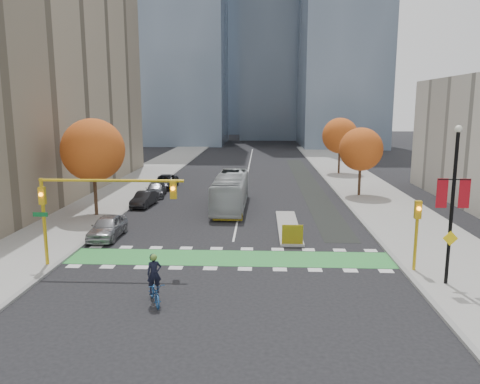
# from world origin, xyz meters

# --- Properties ---
(ground) EXTENTS (300.00, 300.00, 0.00)m
(ground) POSITION_xyz_m (0.00, 0.00, 0.00)
(ground) COLOR black
(ground) RESTS_ON ground
(sidewalk_west) EXTENTS (7.00, 120.00, 0.15)m
(sidewalk_west) POSITION_xyz_m (-13.50, 20.00, 0.07)
(sidewalk_west) COLOR gray
(sidewalk_west) RESTS_ON ground
(sidewalk_east) EXTENTS (7.00, 120.00, 0.15)m
(sidewalk_east) POSITION_xyz_m (13.50, 20.00, 0.07)
(sidewalk_east) COLOR gray
(sidewalk_east) RESTS_ON ground
(curb_west) EXTENTS (0.30, 120.00, 0.16)m
(curb_west) POSITION_xyz_m (-10.00, 20.00, 0.07)
(curb_west) COLOR gray
(curb_west) RESTS_ON ground
(curb_east) EXTENTS (0.30, 120.00, 0.16)m
(curb_east) POSITION_xyz_m (10.00, 20.00, 0.07)
(curb_east) COLOR gray
(curb_east) RESTS_ON ground
(bike_crossing) EXTENTS (20.00, 3.00, 0.01)m
(bike_crossing) POSITION_xyz_m (0.00, 1.50, 0.01)
(bike_crossing) COLOR #2E8D3B
(bike_crossing) RESTS_ON ground
(centre_line) EXTENTS (0.15, 70.00, 0.01)m
(centre_line) POSITION_xyz_m (0.00, 40.00, 0.01)
(centre_line) COLOR silver
(centre_line) RESTS_ON ground
(bike_lane_paint) EXTENTS (2.50, 50.00, 0.01)m
(bike_lane_paint) POSITION_xyz_m (7.50, 30.00, 0.01)
(bike_lane_paint) COLOR black
(bike_lane_paint) RESTS_ON ground
(median_island) EXTENTS (1.60, 10.00, 0.16)m
(median_island) POSITION_xyz_m (4.00, 9.00, 0.08)
(median_island) COLOR gray
(median_island) RESTS_ON ground
(hazard_board) EXTENTS (1.40, 0.12, 1.30)m
(hazard_board) POSITION_xyz_m (4.00, 4.20, 0.80)
(hazard_board) COLOR yellow
(hazard_board) RESTS_ON median_island
(building_west) EXTENTS (16.00, 44.00, 25.00)m
(building_west) POSITION_xyz_m (-24.00, 22.00, 12.50)
(building_west) COLOR gray
(building_west) RESTS_ON ground
(tower_ne) EXTENTS (18.00, 24.00, 60.00)m
(tower_ne) POSITION_xyz_m (20.00, 85.00, 30.00)
(tower_ne) COLOR #47566B
(tower_ne) RESTS_ON ground
(tower_far) EXTENTS (26.00, 26.00, 80.00)m
(tower_far) POSITION_xyz_m (-4.00, 140.00, 40.00)
(tower_far) COLOR #47566B
(tower_far) RESTS_ON ground
(tree_west) EXTENTS (5.20, 5.20, 8.22)m
(tree_west) POSITION_xyz_m (-12.00, 12.00, 5.62)
(tree_west) COLOR #332114
(tree_west) RESTS_ON ground
(tree_east_near) EXTENTS (4.40, 4.40, 7.08)m
(tree_east_near) POSITION_xyz_m (12.00, 22.00, 4.86)
(tree_east_near) COLOR #332114
(tree_east_near) RESTS_ON ground
(tree_east_far) EXTENTS (4.80, 4.80, 7.65)m
(tree_east_far) POSITION_xyz_m (12.50, 38.00, 5.24)
(tree_east_far) COLOR #332114
(tree_east_far) RESTS_ON ground
(traffic_signal_west) EXTENTS (8.53, 0.56, 5.20)m
(traffic_signal_west) POSITION_xyz_m (-7.93, -0.51, 4.03)
(traffic_signal_west) COLOR #BF9914
(traffic_signal_west) RESTS_ON ground
(traffic_signal_east) EXTENTS (0.35, 0.43, 4.10)m
(traffic_signal_east) POSITION_xyz_m (10.50, -0.51, 2.73)
(traffic_signal_east) COLOR #BF9914
(traffic_signal_east) RESTS_ON ground
(banner_lamppost) EXTENTS (1.65, 0.36, 8.28)m
(banner_lamppost) POSITION_xyz_m (11.50, -2.50, 4.61)
(banner_lamppost) COLOR black
(banner_lamppost) RESTS_ON ground
(cyclist) EXTENTS (1.51, 2.22, 2.43)m
(cyclist) POSITION_xyz_m (-3.08, -5.34, 0.81)
(cyclist) COLOR navy
(cyclist) RESTS_ON ground
(bus) EXTENTS (2.86, 11.36, 3.15)m
(bus) POSITION_xyz_m (-0.87, 15.85, 1.58)
(bus) COLOR #ABB1B2
(bus) RESTS_ON ground
(parked_car_a) EXTENTS (1.92, 4.71, 1.60)m
(parked_car_a) POSITION_xyz_m (-8.92, 5.58, 0.80)
(parked_car_a) COLOR #939398
(parked_car_a) RESTS_ON ground
(parked_car_b) EXTENTS (1.87, 4.30, 1.38)m
(parked_car_b) POSITION_xyz_m (-8.94, 16.18, 0.69)
(parked_car_b) COLOR black
(parked_car_b) RESTS_ON ground
(parked_car_c) EXTENTS (2.41, 4.96, 1.39)m
(parked_car_c) POSITION_xyz_m (-9.00, 21.18, 0.69)
(parked_car_c) COLOR #494A4E
(parked_car_c) RESTS_ON ground
(parked_car_d) EXTENTS (2.65, 5.37, 1.47)m
(parked_car_d) POSITION_xyz_m (-9.00, 26.18, 0.73)
(parked_car_d) COLOR black
(parked_car_d) RESTS_ON ground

